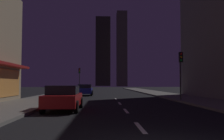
% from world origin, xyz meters
% --- Properties ---
extents(ground_plane, '(78.00, 136.00, 0.10)m').
position_xyz_m(ground_plane, '(0.00, 32.00, -0.05)').
color(ground_plane, black).
extents(sidewalk_right, '(4.00, 76.00, 0.15)m').
position_xyz_m(sidewalk_right, '(7.00, 32.00, 0.07)').
color(sidewalk_right, '#605E59').
rests_on(sidewalk_right, ground).
extents(sidewalk_left, '(4.00, 76.00, 0.15)m').
position_xyz_m(sidewalk_left, '(-7.00, 32.00, 0.07)').
color(sidewalk_left, '#605E59').
rests_on(sidewalk_left, ground).
extents(lane_marking_center, '(0.16, 23.00, 0.01)m').
position_xyz_m(lane_marking_center, '(0.00, 8.40, 0.01)').
color(lane_marking_center, silver).
rests_on(lane_marking_center, ground).
extents(skyscraper_distant_tall, '(8.86, 6.70, 41.85)m').
position_xyz_m(skyscraper_distant_tall, '(-1.13, 141.61, 20.92)').
color(skyscraper_distant_tall, '#2E2C23').
rests_on(skyscraper_distant_tall, ground).
extents(skyscraper_distant_mid, '(5.33, 6.74, 39.47)m').
position_xyz_m(skyscraper_distant_mid, '(8.79, 121.89, 19.73)').
color(skyscraper_distant_mid, brown).
rests_on(skyscraper_distant_mid, ground).
extents(car_parked_near, '(1.98, 4.24, 1.45)m').
position_xyz_m(car_parked_near, '(-3.60, 8.75, 0.74)').
color(car_parked_near, '#B21919').
rests_on(car_parked_near, ground).
extents(car_parked_far, '(1.98, 4.24, 1.45)m').
position_xyz_m(car_parked_far, '(-3.60, 25.93, 0.74)').
color(car_parked_far, navy).
rests_on(car_parked_far, ground).
extents(fire_hydrant_far_left, '(0.42, 0.30, 0.65)m').
position_xyz_m(fire_hydrant_far_left, '(-5.90, 19.92, 0.45)').
color(fire_hydrant_far_left, gold).
rests_on(fire_hydrant_far_left, sidewalk_left).
extents(traffic_light_near_right, '(0.32, 0.48, 4.20)m').
position_xyz_m(traffic_light_near_right, '(5.50, 15.46, 3.19)').
color(traffic_light_near_right, '#2D2D2D').
rests_on(traffic_light_near_right, sidewalk_right).
extents(traffic_light_far_left, '(0.32, 0.48, 4.20)m').
position_xyz_m(traffic_light_far_left, '(-5.50, 38.35, 3.19)').
color(traffic_light_far_left, '#2D2D2D').
rests_on(traffic_light_far_left, sidewalk_left).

